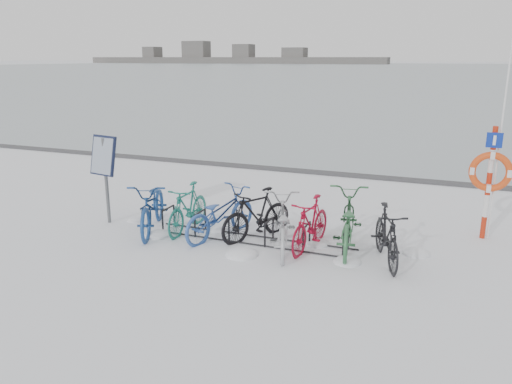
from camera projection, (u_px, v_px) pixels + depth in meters
ground at (251, 240)px, 9.46m from camera, size 900.00×900.00×0.00m
ice_sheet at (446, 69)px, 148.63m from camera, size 400.00×298.00×0.02m
quay_edge at (326, 173)px, 14.75m from camera, size 400.00×0.25×0.10m
bike_rack at (251, 231)px, 9.42m from camera, size 4.00×0.48×0.46m
info_board at (104, 161)px, 10.14m from camera, size 0.64×0.33×1.84m
lifebuoy_station at (491, 172)px, 9.20m from camera, size 0.75×0.22×3.92m
shoreline at (224, 58)px, 285.44m from camera, size 180.00×12.00×9.50m
bike_0 at (153, 204)px, 9.93m from camera, size 1.42×2.16×1.07m
bike_1 at (188, 207)px, 9.92m from camera, size 0.50×1.64×0.98m
bike_2 at (220, 212)px, 9.58m from camera, size 1.18×1.98×0.98m
bike_3 at (257, 213)px, 9.49m from camera, size 1.22×1.68×1.00m
bike_4 at (282, 223)px, 8.92m from camera, size 1.24×2.01×0.99m
bike_5 at (311, 222)px, 9.00m from camera, size 0.66×1.66×0.97m
bike_6 at (347, 219)px, 8.98m from camera, size 1.05×2.14×1.07m
bike_7 at (387, 234)px, 8.37m from camera, size 1.00×1.72×0.99m
snow_drifts at (267, 245)px, 9.24m from camera, size 6.13×1.82×0.21m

